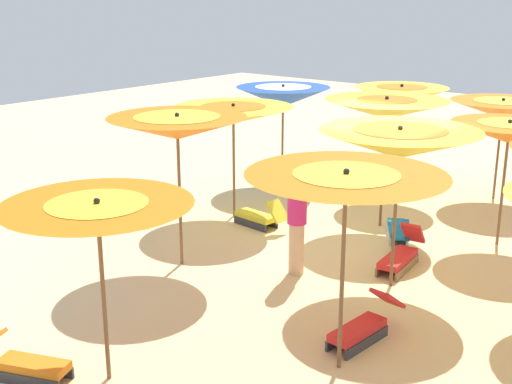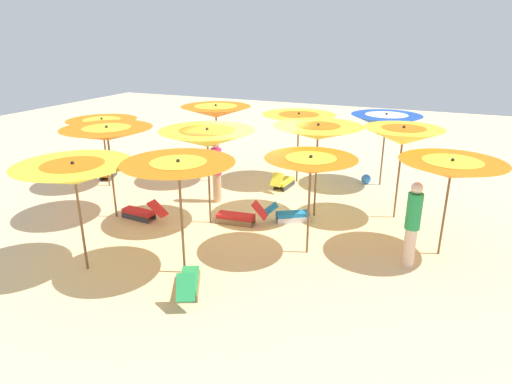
{
  "view_description": "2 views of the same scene",
  "coord_description": "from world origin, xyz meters",
  "px_view_note": "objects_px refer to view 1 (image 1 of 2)",
  "views": [
    {
      "loc": [
        -5.13,
        9.19,
        4.22
      ],
      "look_at": [
        1.29,
        1.37,
        1.22
      ],
      "focal_mm": 47.1,
      "sensor_mm": 36.0,
      "label": 1
    },
    {
      "loc": [
        -9.86,
        -4.42,
        4.56
      ],
      "look_at": [
        -0.38,
        -0.35,
        0.83
      ],
      "focal_mm": 31.12,
      "sensor_mm": 36.0,
      "label": 2
    }
  ],
  "objects_px": {
    "beach_umbrella_6": "(386,109)",
    "beach_ball": "(273,181)",
    "beach_umbrella_11": "(283,96)",
    "lounger_5": "(398,230)",
    "beach_umbrella_4": "(346,187)",
    "lounger_3": "(400,255)",
    "beach_umbrella_10": "(233,114)",
    "beachgoer_0": "(297,217)",
    "lounger_4": "(259,216)",
    "beach_umbrella_9": "(177,127)",
    "beach_umbrella_5": "(399,143)",
    "beach_umbrella_3": "(503,109)",
    "beach_umbrella_2": "(509,133)",
    "beach_umbrella_8": "(98,217)",
    "beach_umbrella_7": "(401,97)",
    "lounger_2": "(25,363)",
    "lounger_0": "(363,325)"
  },
  "relations": [
    {
      "from": "beach_umbrella_8",
      "to": "beach_umbrella_9",
      "type": "height_order",
      "value": "beach_umbrella_9"
    },
    {
      "from": "beach_umbrella_6",
      "to": "lounger_4",
      "type": "bearing_deg",
      "value": 40.91
    },
    {
      "from": "beach_umbrella_4",
      "to": "lounger_5",
      "type": "xyz_separation_m",
      "value": [
        1.5,
        -4.26,
        -2.01
      ]
    },
    {
      "from": "beach_umbrella_3",
      "to": "beach_umbrella_9",
      "type": "height_order",
      "value": "beach_umbrella_9"
    },
    {
      "from": "beach_umbrella_7",
      "to": "lounger_2",
      "type": "height_order",
      "value": "beach_umbrella_7"
    },
    {
      "from": "beach_umbrella_8",
      "to": "beach_ball",
      "type": "relative_size",
      "value": 7.05
    },
    {
      "from": "beach_umbrella_3",
      "to": "beachgoer_0",
      "type": "relative_size",
      "value": 1.21
    },
    {
      "from": "lounger_0",
      "to": "lounger_4",
      "type": "height_order",
      "value": "lounger_4"
    },
    {
      "from": "beach_umbrella_4",
      "to": "lounger_3",
      "type": "bearing_deg",
      "value": -74.6
    },
    {
      "from": "beach_umbrella_4",
      "to": "lounger_3",
      "type": "xyz_separation_m",
      "value": [
        0.87,
        -3.16,
        -2.0
      ]
    },
    {
      "from": "beach_umbrella_10",
      "to": "beachgoer_0",
      "type": "xyz_separation_m",
      "value": [
        -2.61,
        1.51,
        -1.08
      ]
    },
    {
      "from": "beach_umbrella_11",
      "to": "lounger_3",
      "type": "height_order",
      "value": "beach_umbrella_11"
    },
    {
      "from": "beach_umbrella_4",
      "to": "lounger_2",
      "type": "bearing_deg",
      "value": 43.28
    },
    {
      "from": "lounger_4",
      "to": "lounger_5",
      "type": "distance_m",
      "value": 2.55
    },
    {
      "from": "beach_ball",
      "to": "beach_umbrella_8",
      "type": "bearing_deg",
      "value": 114.6
    },
    {
      "from": "beach_umbrella_4",
      "to": "lounger_0",
      "type": "xyz_separation_m",
      "value": [
        0.12,
        -0.74,
        -2.0
      ]
    },
    {
      "from": "beach_umbrella_2",
      "to": "beach_umbrella_8",
      "type": "xyz_separation_m",
      "value": [
        1.86,
        7.04,
        -0.04
      ]
    },
    {
      "from": "lounger_3",
      "to": "lounger_4",
      "type": "relative_size",
      "value": 1.16
    },
    {
      "from": "beach_umbrella_8",
      "to": "beach_umbrella_10",
      "type": "xyz_separation_m",
      "value": [
        2.73,
        -5.29,
        0.07
      ]
    },
    {
      "from": "beach_umbrella_4",
      "to": "beachgoer_0",
      "type": "height_order",
      "value": "beach_umbrella_4"
    },
    {
      "from": "beach_umbrella_9",
      "to": "beach_ball",
      "type": "height_order",
      "value": "beach_umbrella_9"
    },
    {
      "from": "beach_umbrella_7",
      "to": "beach_umbrella_3",
      "type": "bearing_deg",
      "value": -146.33
    },
    {
      "from": "beach_umbrella_7",
      "to": "beach_umbrella_11",
      "type": "xyz_separation_m",
      "value": [
        2.53,
        0.74,
        -0.15
      ]
    },
    {
      "from": "beach_umbrella_6",
      "to": "beach_ball",
      "type": "xyz_separation_m",
      "value": [
        3.17,
        -0.78,
        -2.07
      ]
    },
    {
      "from": "beach_umbrella_6",
      "to": "lounger_3",
      "type": "distance_m",
      "value": 2.85
    },
    {
      "from": "lounger_4",
      "to": "lounger_2",
      "type": "bearing_deg",
      "value": 106.84
    },
    {
      "from": "lounger_5",
      "to": "beach_umbrella_9",
      "type": "bearing_deg",
      "value": 113.55
    },
    {
      "from": "beach_umbrella_8",
      "to": "beach_umbrella_9",
      "type": "relative_size",
      "value": 0.87
    },
    {
      "from": "beach_umbrella_11",
      "to": "lounger_5",
      "type": "xyz_separation_m",
      "value": [
        -3.86,
        1.69,
        -1.82
      ]
    },
    {
      "from": "beach_umbrella_7",
      "to": "beachgoer_0",
      "type": "distance_m",
      "value": 4.99
    },
    {
      "from": "beach_umbrella_4",
      "to": "beach_umbrella_9",
      "type": "height_order",
      "value": "beach_umbrella_9"
    },
    {
      "from": "lounger_4",
      "to": "beachgoer_0",
      "type": "relative_size",
      "value": 0.64
    },
    {
      "from": "beach_umbrella_7",
      "to": "lounger_2",
      "type": "distance_m",
      "value": 9.37
    },
    {
      "from": "beach_umbrella_10",
      "to": "beachgoer_0",
      "type": "relative_size",
      "value": 1.28
    },
    {
      "from": "lounger_0",
      "to": "beach_ball",
      "type": "height_order",
      "value": "lounger_0"
    },
    {
      "from": "beach_umbrella_5",
      "to": "lounger_0",
      "type": "bearing_deg",
      "value": 107.17
    },
    {
      "from": "beach_umbrella_3",
      "to": "beach_umbrella_8",
      "type": "distance_m",
      "value": 9.74
    },
    {
      "from": "beach_umbrella_8",
      "to": "beachgoer_0",
      "type": "relative_size",
      "value": 1.21
    },
    {
      "from": "beach_umbrella_5",
      "to": "beach_umbrella_7",
      "type": "relative_size",
      "value": 1.01
    },
    {
      "from": "beach_umbrella_10",
      "to": "beach_umbrella_4",
      "type": "bearing_deg",
      "value": 143.49
    },
    {
      "from": "beach_umbrella_2",
      "to": "beach_umbrella_11",
      "type": "relative_size",
      "value": 0.97
    },
    {
      "from": "beach_umbrella_2",
      "to": "beach_umbrella_7",
      "type": "relative_size",
      "value": 0.91
    },
    {
      "from": "beach_ball",
      "to": "beach_umbrella_4",
      "type": "bearing_deg",
      "value": 133.73
    },
    {
      "from": "beach_umbrella_5",
      "to": "lounger_4",
      "type": "bearing_deg",
      "value": -14.02
    },
    {
      "from": "lounger_5",
      "to": "beachgoer_0",
      "type": "bearing_deg",
      "value": 135.27
    },
    {
      "from": "beach_umbrella_8",
      "to": "lounger_3",
      "type": "bearing_deg",
      "value": -101.62
    },
    {
      "from": "beach_umbrella_2",
      "to": "beach_umbrella_4",
      "type": "relative_size",
      "value": 0.92
    },
    {
      "from": "beach_umbrella_9",
      "to": "beachgoer_0",
      "type": "bearing_deg",
      "value": -152.55
    },
    {
      "from": "beach_ball",
      "to": "beach_umbrella_9",
      "type": "bearing_deg",
      "value": 109.69
    },
    {
      "from": "beach_umbrella_6",
      "to": "beachgoer_0",
      "type": "bearing_deg",
      "value": 91.92
    }
  ]
}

